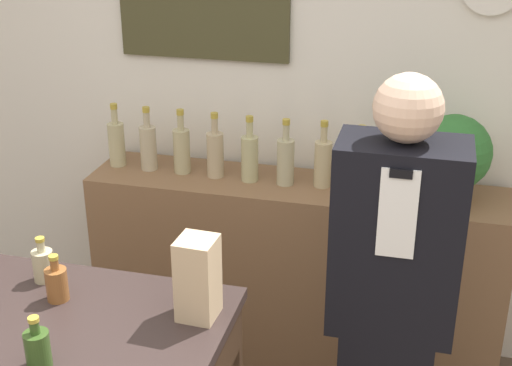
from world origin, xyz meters
The scene contains 17 objects.
back_wall centered at (0.00, 2.00, 1.36)m, with size 5.20×0.09×2.70m.
back_shelf centered at (0.14, 1.74, 0.47)m, with size 1.94×0.40×0.94m.
shopkeeper centered at (0.64, 0.95, 0.84)m, with size 0.43×0.27×1.69m.
potted_plant centered at (0.81, 1.70, 1.16)m, with size 0.32×0.32×0.39m.
paper_bag centered at (0.06, 0.58, 1.10)m, with size 0.12×0.13×0.27m.
counter_bottle_3 centered at (-0.52, 0.66, 1.03)m, with size 0.07×0.07×0.16m.
counter_bottle_4 centered at (-0.42, 0.56, 1.03)m, with size 0.07×0.07×0.16m.
counter_bottle_5 centered at (-0.30, 0.23, 1.03)m, with size 0.07×0.07×0.16m.
shelf_bottle_0 centered at (-0.75, 1.76, 1.06)m, with size 0.08×0.08×0.31m.
shelf_bottle_1 centered at (-0.58, 1.75, 1.06)m, with size 0.08×0.08×0.31m.
shelf_bottle_2 centered at (-0.42, 1.75, 1.06)m, with size 0.08×0.08×0.31m.
shelf_bottle_3 centered at (-0.25, 1.74, 1.06)m, with size 0.08×0.08×0.31m.
shelf_bottle_4 centered at (-0.08, 1.73, 1.06)m, with size 0.08×0.08×0.31m.
shelf_bottle_5 centered at (0.09, 1.73, 1.06)m, with size 0.08×0.08×0.31m.
shelf_bottle_6 centered at (0.26, 1.75, 1.06)m, with size 0.08×0.08×0.31m.
shelf_bottle_7 centered at (0.43, 1.73, 1.06)m, with size 0.08×0.08×0.31m.
shelf_bottle_8 centered at (0.59, 1.73, 1.06)m, with size 0.08×0.08×0.31m.
Camera 1 is at (0.70, -1.21, 2.24)m, focal length 50.00 mm.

